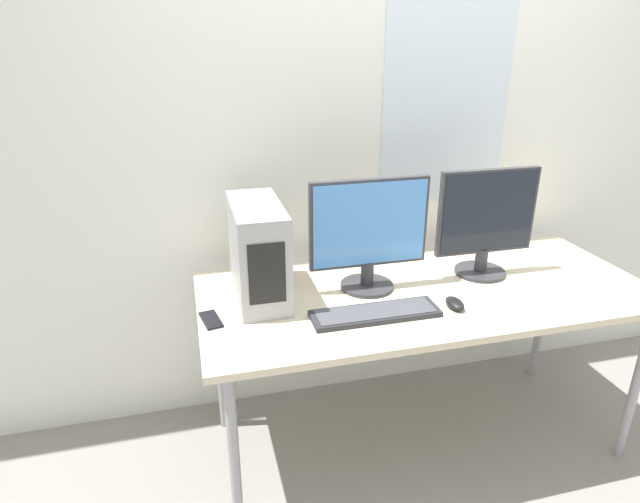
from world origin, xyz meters
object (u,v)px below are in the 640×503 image
at_px(pc_tower, 258,251).
at_px(keyboard, 375,313).
at_px(monitor_right_near, 486,222).
at_px(cell_phone, 211,320).
at_px(mouse, 455,303).
at_px(monitor_main, 369,233).

xyz_separation_m(pc_tower, keyboard, (0.39, -0.27, -0.18)).
bearing_deg(pc_tower, monitor_right_near, -1.58).
bearing_deg(cell_phone, pc_tower, 26.37).
bearing_deg(pc_tower, cell_phone, -142.12).
bearing_deg(keyboard, pc_tower, 144.90).
bearing_deg(cell_phone, mouse, -19.42).
distance_m(keyboard, cell_phone, 0.61).
height_order(monitor_main, keyboard, monitor_main).
distance_m(pc_tower, keyboard, 0.51).
bearing_deg(mouse, keyboard, 177.75).
xyz_separation_m(monitor_main, monitor_right_near, (0.53, 0.01, -0.00)).
distance_m(monitor_main, keyboard, 0.33).
relative_size(pc_tower, monitor_right_near, 0.94).
bearing_deg(mouse, monitor_right_near, 45.24).
bearing_deg(monitor_right_near, mouse, -134.76).
relative_size(monitor_main, monitor_right_near, 1.04).
bearing_deg(monitor_main, keyboard, -101.72).
relative_size(pc_tower, cell_phone, 3.08).
distance_m(mouse, cell_phone, 0.92).
bearing_deg(pc_tower, monitor_main, -4.80).
distance_m(monitor_right_near, keyboard, 0.67).
relative_size(keyboard, cell_phone, 3.39).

